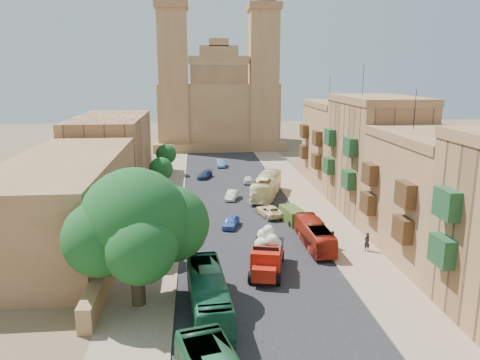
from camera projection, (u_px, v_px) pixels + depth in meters
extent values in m
plane|color=brown|center=(277.00, 326.00, 31.14)|extent=(260.00, 260.00, 0.00)
cube|color=black|center=(237.00, 203.00, 60.23)|extent=(14.00, 140.00, 0.01)
cube|color=#937A60|center=(309.00, 201.00, 61.10)|extent=(5.00, 140.00, 0.01)
cube|color=#937A60|center=(163.00, 205.00, 59.35)|extent=(5.00, 140.00, 0.01)
cube|color=#937A60|center=(291.00, 201.00, 60.86)|extent=(0.25, 140.00, 0.12)
cube|color=#937A60|center=(182.00, 204.00, 59.57)|extent=(0.25, 140.00, 0.12)
cube|color=#1F4E29|center=(442.00, 251.00, 32.06)|extent=(0.90, 2.20, 2.00)
cube|color=#1F4E29|center=(447.00, 204.00, 31.30)|extent=(0.90, 2.20, 2.00)
cube|color=#9D7047|center=(432.00, 200.00, 42.09)|extent=(8.00, 14.00, 10.50)
cube|color=olive|center=(438.00, 138.00, 40.81)|extent=(8.20, 14.00, 0.80)
cylinder|color=black|center=(415.00, 110.00, 42.93)|extent=(0.06, 0.06, 3.60)
cube|color=#4D3019|center=(402.00, 229.00, 38.16)|extent=(0.90, 2.20, 2.00)
cube|color=#4D3019|center=(368.00, 203.00, 45.77)|extent=(0.90, 2.20, 2.00)
cube|color=#4D3019|center=(405.00, 195.00, 37.50)|extent=(0.90, 2.20, 2.00)
cube|color=#4D3019|center=(370.00, 174.00, 45.10)|extent=(0.90, 2.20, 2.00)
cube|color=#A7774C|center=(375.00, 158.00, 55.38)|extent=(8.00, 14.00, 13.00)
cube|color=olive|center=(379.00, 100.00, 53.82)|extent=(8.20, 14.00, 0.80)
cylinder|color=black|center=(363.00, 80.00, 55.94)|extent=(0.06, 0.06, 3.60)
cube|color=#1F4E29|center=(348.00, 180.00, 51.52)|extent=(0.90, 2.20, 2.00)
cube|color=#1F4E29|center=(329.00, 166.00, 59.13)|extent=(0.90, 2.20, 2.00)
cube|color=#1F4E29|center=(350.00, 147.00, 50.70)|extent=(0.90, 2.20, 2.00)
cube|color=#1F4E29|center=(330.00, 137.00, 58.30)|extent=(0.90, 2.20, 2.00)
cube|color=#9D7047|center=(339.00, 146.00, 69.12)|extent=(8.00, 14.00, 11.50)
cube|color=olive|center=(341.00, 104.00, 67.73)|extent=(8.20, 14.00, 0.80)
cylinder|color=black|center=(330.00, 88.00, 69.86)|extent=(0.06, 0.06, 3.60)
cube|color=#4D3019|center=(316.00, 161.00, 65.23)|extent=(0.90, 2.20, 2.00)
cube|color=#4D3019|center=(303.00, 152.00, 72.83)|extent=(0.90, 2.20, 2.00)
cube|color=#4D3019|center=(317.00, 138.00, 64.50)|extent=(0.90, 2.20, 2.00)
cube|color=#4D3019|center=(304.00, 131.00, 72.10)|extent=(0.90, 2.20, 2.00)
cube|color=#9D7047|center=(127.00, 224.00, 49.18)|extent=(1.00, 40.00, 1.80)
cube|color=olive|center=(66.00, 200.00, 45.98)|extent=(10.00, 28.00, 8.40)
cube|color=#A7774C|center=(111.00, 149.00, 71.01)|extent=(10.00, 22.00, 10.00)
cube|color=#9D7047|center=(218.00, 114.00, 108.09)|extent=(26.00, 20.00, 14.00)
cube|color=olive|center=(220.00, 147.00, 99.29)|extent=(28.00, 4.00, 1.80)
cube|color=olive|center=(219.00, 103.00, 98.88)|extent=(12.00, 2.00, 16.00)
cube|color=#9D7047|center=(219.00, 60.00, 96.86)|extent=(12.60, 2.40, 1.60)
cube|color=#9D7047|center=(219.00, 51.00, 96.48)|extent=(8.00, 2.00, 2.40)
cube|color=#9D7047|center=(219.00, 42.00, 96.07)|extent=(4.00, 2.00, 1.60)
cube|color=#9D7047|center=(174.00, 81.00, 98.25)|extent=(6.00, 6.00, 29.00)
cube|color=olive|center=(171.00, 6.00, 94.82)|extent=(6.80, 6.80, 1.40)
cube|color=#9D7047|center=(263.00, 81.00, 100.00)|extent=(6.00, 6.00, 29.00)
cube|color=olive|center=(264.00, 7.00, 96.57)|extent=(6.80, 6.80, 1.40)
cylinder|color=#3B2D1D|center=(138.00, 280.00, 33.71)|extent=(1.01, 1.01, 3.85)
sphere|color=#113E19|center=(135.00, 222.00, 32.72)|extent=(7.70, 7.70, 7.70)
sphere|color=#113E19|center=(171.00, 224.00, 34.26)|extent=(5.67, 5.67, 5.67)
sphere|color=#113E19|center=(101.00, 239.00, 31.81)|extent=(5.27, 5.27, 5.27)
sphere|color=#113E19|center=(140.00, 248.00, 30.65)|extent=(4.86, 4.86, 4.86)
sphere|color=#113E19|center=(123.00, 203.00, 34.59)|extent=(4.46, 4.46, 4.46)
cylinder|color=#3B2D1D|center=(143.00, 248.00, 41.58)|extent=(0.44, 0.44, 2.42)
sphere|color=#113E19|center=(142.00, 222.00, 41.03)|extent=(3.51, 3.51, 3.51)
cylinder|color=#3B2D1D|center=(154.00, 210.00, 53.22)|extent=(0.44, 0.44, 2.37)
sphere|color=#113E19|center=(153.00, 190.00, 52.68)|extent=(3.45, 3.45, 3.45)
cylinder|color=#3B2D1D|center=(162.00, 185.00, 64.87)|extent=(0.44, 0.44, 2.28)
sphere|color=#113E19|center=(161.00, 169.00, 64.34)|extent=(3.32, 3.32, 3.32)
cylinder|color=#3B2D1D|center=(167.00, 168.00, 76.50)|extent=(0.44, 0.44, 2.28)
sphere|color=#113E19|center=(166.00, 154.00, 75.98)|extent=(3.32, 3.32, 3.32)
cube|color=#B61C0E|center=(268.00, 251.00, 40.43)|extent=(3.29, 4.44, 1.00)
cube|color=black|center=(268.00, 245.00, 40.30)|extent=(3.36, 4.51, 0.13)
cube|color=#B61C0E|center=(266.00, 262.00, 37.95)|extent=(2.70, 2.37, 1.99)
cube|color=#B61C0E|center=(264.00, 274.00, 36.77)|extent=(2.14, 1.73, 1.11)
cube|color=black|center=(266.00, 253.00, 37.77)|extent=(2.07, 0.60, 1.00)
cylinder|color=black|center=(251.00, 277.00, 37.36)|extent=(0.61, 1.06, 1.00)
cylinder|color=black|center=(278.00, 279.00, 37.06)|extent=(0.61, 1.06, 1.00)
cylinder|color=black|center=(257.00, 254.00, 42.06)|extent=(0.61, 1.06, 1.00)
cylinder|color=black|center=(282.00, 256.00, 41.76)|extent=(0.61, 1.06, 1.00)
sphere|color=beige|center=(261.00, 245.00, 39.68)|extent=(1.22, 1.22, 1.22)
sphere|color=beige|center=(274.00, 244.00, 39.85)|extent=(1.22, 1.22, 1.22)
sphere|color=beige|center=(269.00, 240.00, 40.88)|extent=(1.22, 1.22, 1.22)
sphere|color=beige|center=(263.00, 235.00, 40.27)|extent=(1.11, 1.11, 1.11)
sphere|color=beige|center=(272.00, 240.00, 39.10)|extent=(1.11, 1.11, 1.11)
sphere|color=beige|center=(268.00, 231.00, 39.88)|extent=(1.00, 1.00, 1.00)
cube|color=#475B22|center=(292.00, 215.00, 52.33)|extent=(2.46, 4.27, 1.66)
cylinder|color=black|center=(290.00, 224.00, 50.93)|extent=(0.38, 0.70, 0.66)
cylinder|color=black|center=(304.00, 223.00, 51.35)|extent=(0.38, 0.70, 0.66)
cylinder|color=black|center=(281.00, 217.00, 53.54)|extent=(0.38, 0.70, 0.66)
cylinder|color=black|center=(294.00, 216.00, 53.97)|extent=(0.38, 0.70, 0.66)
imported|color=#1D6743|center=(208.00, 294.00, 32.56)|extent=(3.13, 10.48, 2.88)
imported|color=#AC2716|center=(315.00, 234.00, 45.15)|extent=(2.11, 8.67, 2.41)
imported|color=#FAE9AD|center=(266.00, 186.00, 62.97)|extent=(5.74, 11.04, 3.01)
imported|color=#4065CC|center=(231.00, 222.00, 50.85)|extent=(2.43, 3.84, 1.22)
imported|color=silver|center=(232.00, 195.00, 61.94)|extent=(2.25, 3.84, 1.19)
imported|color=#FBDFA9|center=(269.00, 211.00, 54.68)|extent=(3.30, 5.03, 1.29)
imported|color=navy|center=(205.00, 175.00, 74.17)|extent=(2.89, 4.18, 1.12)
imported|color=white|center=(248.00, 179.00, 70.91)|extent=(1.84, 3.55, 1.16)
imported|color=#4F8EB6|center=(221.00, 163.00, 83.15)|extent=(1.40, 3.92, 1.29)
imported|color=black|center=(367.00, 242.00, 44.00)|extent=(0.79, 0.65, 1.84)
imported|color=#32313B|center=(333.00, 240.00, 44.61)|extent=(0.65, 1.12, 1.78)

